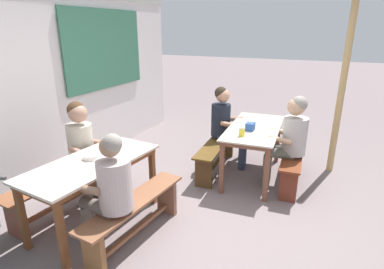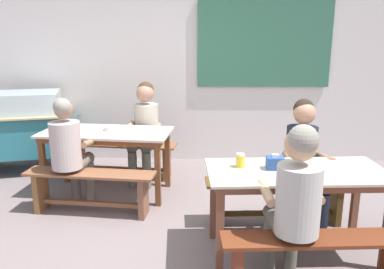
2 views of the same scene
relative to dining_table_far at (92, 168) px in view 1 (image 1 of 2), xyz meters
The scene contains 16 objects.
ground_plane 1.49m from the dining_table_far, 50.52° to the right, with size 40.00×40.00×0.00m, color slate.
backdrop_wall 1.83m from the dining_table_far, 58.26° to the left, with size 6.22×0.23×2.78m.
dining_table_far is the anchor object (origin of this frame).
dining_table_near 2.32m from the dining_table_far, 33.91° to the right, with size 1.55×0.80×0.77m.
bench_far_back 0.69m from the dining_table_far, 84.42° to the left, with size 1.48×0.46×0.46m.
bench_far_front 0.68m from the dining_table_far, 95.58° to the right, with size 1.41×0.42×0.46m.
bench_near_back 2.06m from the dining_table_far, 21.23° to the right, with size 1.46×0.38×0.46m.
bench_near_front 2.73m from the dining_table_far, 43.38° to the right, with size 1.40×0.35×0.46m.
person_right_near_table 2.26m from the dining_table_far, 20.74° to the right, with size 0.45×0.58×1.28m.
person_center_facing 0.60m from the dining_table_far, 49.52° to the left, with size 0.46×0.58×1.29m.
person_near_front 2.55m from the dining_table_far, 45.07° to the right, with size 0.46×0.54×1.30m.
person_left_back_turned 0.55m from the dining_table_far, 121.69° to the right, with size 0.46×0.56×1.25m.
tissue_box 2.17m from the dining_table_far, 36.12° to the right, with size 0.14×0.11×0.13m.
condiment_jar 1.92m from the dining_table_far, 40.30° to the right, with size 0.08×0.08×0.12m.
soup_bowl 0.13m from the dining_table_far, 44.53° to the left, with size 0.17×0.17×0.05m, color silver.
wooden_support_post 3.59m from the dining_table_far, 41.98° to the right, with size 0.10×0.10×2.56m, color tan.
Camera 1 is at (-3.17, -1.23, 2.12)m, focal length 29.14 mm.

